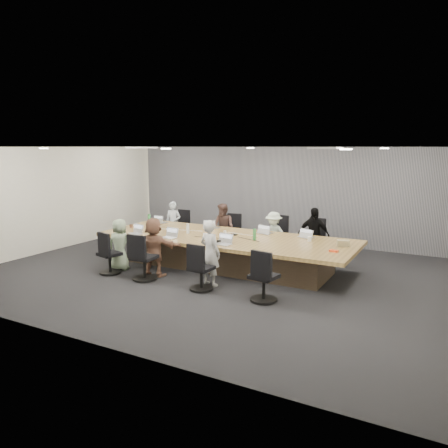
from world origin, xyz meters
The scene contains 40 objects.
floor centered at (0.00, 0.00, 0.00)m, with size 10.00×8.00×0.00m, color black.
ceiling centered at (0.00, 0.00, 2.80)m, with size 10.00×8.00×0.00m, color white.
wall_back centered at (0.00, 4.00, 1.40)m, with size 10.00×2.80×0.00m, color silver.
wall_front centered at (0.00, -4.00, 1.40)m, with size 10.00×2.80×0.00m, color silver.
wall_left centered at (-5.00, 0.00, 1.40)m, with size 8.00×2.80×0.00m, color silver.
curtain centered at (0.00, 3.92, 1.40)m, with size 9.80×0.04×2.80m, color slate.
conference_table centered at (0.00, 0.50, 0.40)m, with size 6.00×2.20×0.74m.
chair_0 centered at (-2.44, 2.20, 0.36)m, with size 0.49×0.49×0.73m, color black, non-canonical shape.
chair_1 centered at (-0.80, 2.20, 0.37)m, with size 0.50×0.50×0.74m, color black, non-canonical shape.
chair_2 centered at (0.65, 2.20, 0.42)m, with size 0.57×0.57×0.85m, color black, non-canonical shape.
chair_3 centered at (1.68, 2.20, 0.43)m, with size 0.58×0.58×0.85m, color black, non-canonical shape.
chair_4 centered at (-2.04, -1.20, 0.37)m, with size 0.51×0.51×0.75m, color black, non-canonical shape.
chair_5 centered at (-1.06, -1.20, 0.41)m, with size 0.55×0.55×0.82m, color black, non-canonical shape.
chair_6 centered at (0.35, -1.20, 0.37)m, with size 0.50×0.50×0.74m, color black, non-canonical shape.
chair_7 centered at (1.69, -1.20, 0.39)m, with size 0.53×0.53×0.79m, color black, non-canonical shape.
person_0 centered at (-2.44, 1.85, 0.63)m, with size 0.46×0.30×1.26m, color #B1BECB.
laptop_0 centered at (-2.44, 1.30, 0.75)m, with size 0.31×0.21×0.02m, color #B2B2B7.
person_1 centered at (-0.80, 1.85, 0.65)m, with size 0.63×0.49×1.31m, color #49332D.
laptop_1 centered at (-0.80, 1.30, 0.75)m, with size 0.32×0.22×0.02m, color #B2B2B7.
person_2 centered at (0.65, 1.85, 0.59)m, with size 0.76×0.44×1.18m, color #B6C8B4.
laptop_2 centered at (0.65, 1.30, 0.75)m, with size 0.34×0.23×0.02m, color #B2B2B7.
person_3 centered at (1.68, 1.85, 0.69)m, with size 0.80×0.33×1.37m, color black.
laptop_3 centered at (1.68, 1.30, 0.75)m, with size 0.33×0.23×0.02m, color #B2B2B7.
person_4 centered at (-2.04, -0.85, 0.59)m, with size 0.58×0.38×1.19m, color gray.
laptop_4 centered at (-2.04, -0.30, 0.75)m, with size 0.33×0.22×0.02m, color #B2B2B7.
person_5 centered at (-1.06, -0.85, 0.65)m, with size 1.20×0.38×1.30m, color brown.
laptop_5 centered at (-1.06, -0.30, 0.75)m, with size 0.32×0.22×0.02m, color #B2B2B7.
person_6 centered at (0.35, -0.85, 0.68)m, with size 0.49×0.32×1.35m, color #B3B3B3.
laptop_6 centered at (0.35, -0.30, 0.75)m, with size 0.35×0.24×0.02m, color #B2B2B7.
bottle_green_left centered at (-2.65, 1.03, 0.87)m, with size 0.07×0.07×0.26m, color #2E7D3B.
bottle_green_right centered at (0.75, 0.45, 0.87)m, with size 0.07×0.07×0.26m, color #2E7D3B.
bottle_clear centered at (-0.99, 0.39, 0.86)m, with size 0.07×0.07×0.24m, color silver.
cup_white_far centered at (-0.13, 0.69, 0.78)m, with size 0.07×0.07×0.09m, color white.
cup_white_near centered at (1.87, 0.92, 0.79)m, with size 0.08×0.08×0.11m, color white.
mug_brown centered at (-2.65, 0.28, 0.79)m, with size 0.08×0.08×0.10m, color brown.
mic_left centered at (-0.25, 0.01, 0.75)m, with size 0.13×0.09×0.03m, color black.
mic_right centered at (0.10, 0.73, 0.75)m, with size 0.14×0.09×0.03m, color black.
stapler centered at (0.19, -0.14, 0.77)m, with size 0.15×0.04×0.06m, color black.
canvas_bag centered at (2.65, 0.76, 0.81)m, with size 0.25×0.15×0.13m, color #96875D.
snack_packet centered at (2.60, 0.19, 0.76)m, with size 0.17×0.11×0.04m, color #F2481A.
Camera 1 is at (4.69, -8.30, 2.81)m, focal length 35.00 mm.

